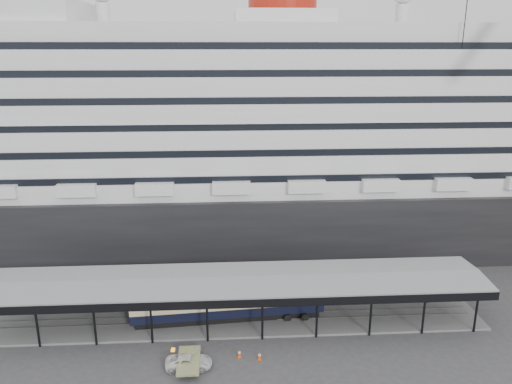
# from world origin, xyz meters

# --- Properties ---
(ground) EXTENTS (200.00, 200.00, 0.00)m
(ground) POSITION_xyz_m (0.00, 0.00, 0.00)
(ground) COLOR #363638
(ground) RESTS_ON ground
(cruise_ship) EXTENTS (130.00, 30.00, 43.90)m
(cruise_ship) POSITION_xyz_m (0.05, 32.00, 18.35)
(cruise_ship) COLOR black
(cruise_ship) RESTS_ON ground
(platform_canopy) EXTENTS (56.00, 9.18, 5.30)m
(platform_canopy) POSITION_xyz_m (0.00, 5.00, 2.36)
(platform_canopy) COLOR slate
(platform_canopy) RESTS_ON ground
(port_truck) EXTENTS (4.52, 2.13, 1.25)m
(port_truck) POSITION_xyz_m (-4.56, -3.57, 0.62)
(port_truck) COLOR silver
(port_truck) RESTS_ON ground
(pullman_carriage) EXTENTS (21.67, 4.40, 21.13)m
(pullman_carriage) POSITION_xyz_m (-0.67, 5.00, 2.57)
(pullman_carriage) COLOR black
(pullman_carriage) RESTS_ON ground
(traffic_cone_left) EXTENTS (0.41, 0.41, 0.71)m
(traffic_cone_left) POSITION_xyz_m (-5.62, -3.99, 0.35)
(traffic_cone_left) COLOR #D1480B
(traffic_cone_left) RESTS_ON ground
(traffic_cone_mid) EXTENTS (0.47, 0.47, 0.84)m
(traffic_cone_mid) POSITION_xyz_m (2.34, -2.69, 0.42)
(traffic_cone_mid) COLOR #D94A0C
(traffic_cone_mid) RESTS_ON ground
(traffic_cone_right) EXTENTS (0.57, 0.57, 0.83)m
(traffic_cone_right) POSITION_xyz_m (0.36, -2.15, 0.41)
(traffic_cone_right) COLOR #EF490D
(traffic_cone_right) RESTS_ON ground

